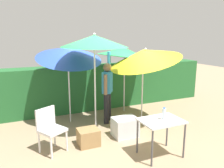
# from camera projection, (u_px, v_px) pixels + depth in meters

# --- Properties ---
(ground_plane) EXTENTS (24.00, 24.00, 0.00)m
(ground_plane) POSITION_uv_depth(u_px,v_px,m) (117.00, 129.00, 5.57)
(ground_plane) COLOR #9E8466
(hedge_row) EXTENTS (8.00, 0.70, 1.39)m
(hedge_row) POSITION_uv_depth(u_px,v_px,m) (92.00, 87.00, 7.12)
(hedge_row) COLOR #23602D
(hedge_row) RESTS_ON ground_plane
(umbrella_rainbow) EXTENTS (1.66, 1.63, 2.11)m
(umbrella_rainbow) POSITION_uv_depth(u_px,v_px,m) (124.00, 52.00, 6.56)
(umbrella_rainbow) COLOR silver
(umbrella_rainbow) RESTS_ON ground_plane
(umbrella_orange) EXTENTS (1.88, 1.86, 2.22)m
(umbrella_orange) POSITION_uv_depth(u_px,v_px,m) (144.00, 56.00, 5.63)
(umbrella_orange) COLOR silver
(umbrella_orange) RESTS_ON ground_plane
(umbrella_yellow) EXTENTS (1.52, 1.53, 2.36)m
(umbrella_yellow) POSITION_uv_depth(u_px,v_px,m) (94.00, 41.00, 4.94)
(umbrella_yellow) COLOR silver
(umbrella_yellow) RESTS_ON ground_plane
(umbrella_navy) EXTENTS (1.70, 1.71, 2.24)m
(umbrella_navy) POSITION_uv_depth(u_px,v_px,m) (69.00, 53.00, 5.68)
(umbrella_navy) COLOR silver
(umbrella_navy) RESTS_ON ground_plane
(person_vendor) EXTENTS (0.38, 0.51, 1.88)m
(person_vendor) POSITION_uv_depth(u_px,v_px,m) (107.00, 88.00, 5.87)
(person_vendor) COLOR black
(person_vendor) RESTS_ON ground_plane
(chair_plastic) EXTENTS (0.60, 0.60, 0.89)m
(chair_plastic) POSITION_uv_depth(u_px,v_px,m) (50.00, 127.00, 4.41)
(chair_plastic) COLOR silver
(chair_plastic) RESTS_ON ground_plane
(cooler_box) EXTENTS (0.56, 0.43, 0.44)m
(cooler_box) POSITION_uv_depth(u_px,v_px,m) (125.00, 127.00, 5.15)
(cooler_box) COLOR silver
(cooler_box) RESTS_ON ground_plane
(crate_cardboard) EXTENTS (0.44, 0.39, 0.36)m
(crate_cardboard) POSITION_uv_depth(u_px,v_px,m) (88.00, 137.00, 4.72)
(crate_cardboard) COLOR #9E7A4C
(crate_cardboard) RESTS_ON ground_plane
(folding_table) EXTENTS (0.80, 0.60, 0.73)m
(folding_table) POSITION_uv_depth(u_px,v_px,m) (161.00, 124.00, 4.22)
(folding_table) COLOR #4C4C51
(folding_table) RESTS_ON ground_plane
(bottle_water) EXTENTS (0.07, 0.07, 0.24)m
(bottle_water) POSITION_uv_depth(u_px,v_px,m) (164.00, 114.00, 4.20)
(bottle_water) COLOR silver
(bottle_water) RESTS_ON folding_table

